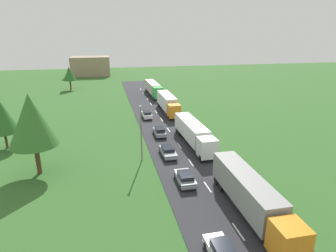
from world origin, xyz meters
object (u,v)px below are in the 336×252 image
car_fifth (147,114)px  tree_birch (1,116)px  truck_lead (251,195)px  truck_third (168,103)px  car_fourth (160,131)px  truck_second (194,132)px  tree_maple (32,120)px  truck_fourth (153,88)px  tree_oak (69,74)px  car_third (168,151)px  lamppost_second (141,130)px  car_second (185,178)px  distant_building (91,66)px

car_fifth → tree_birch: 26.42m
truck_lead → truck_third: truck_third is taller
car_fourth → car_fifth: bearing=93.1°
car_fifth → truck_lead: bearing=-81.9°
truck_second → tree_maple: 23.09m
truck_fourth → tree_oak: size_ratio=2.10×
truck_fourth → tree_maple: (-22.07, -43.39, 4.94)m
tree_maple → truck_lead: bearing=-31.9°
truck_second → car_fifth: (-5.09, 16.11, -1.20)m
truck_third → truck_second: bearing=-90.7°
car_third → lamppost_second: bearing=-170.1°
car_fifth → lamppost_second: (-3.69, -20.23, 3.61)m
car_fifth → tree_oak: tree_oak is taller
truck_lead → car_fifth: (-4.95, 34.75, -1.32)m
car_second → tree_birch: (-23.90, 16.46, 4.41)m
car_second → car_fifth: (-0.43, 27.76, 0.05)m
car_fourth → distant_building: distant_building is taller
car_fourth → tree_maple: bearing=-149.9°
car_second → car_fifth: bearing=90.9°
car_second → tree_maple: bearing=159.2°
car_second → tree_oak: size_ratio=0.57×
car_second → tree_oak: 66.83m
truck_lead → car_second: truck_lead is taller
truck_fourth → distant_building: distant_building is taller
truck_second → car_third: size_ratio=3.16×
truck_third → car_third: truck_third is taller
truck_second → car_fifth: 16.94m
car_third → car_fourth: car_fourth is taller
truck_lead → tree_maple: (-21.83, 13.58, 4.88)m
truck_second → tree_birch: tree_birch is taller
truck_second → lamppost_second: lamppost_second is taller
truck_third → truck_lead: bearing=-90.5°
car_third → tree_maple: (-17.05, -1.61, 6.26)m
truck_third → car_second: truck_third is taller
truck_fourth → lamppost_second: size_ratio=1.88×
car_fifth → truck_third: bearing=35.3°
truck_fourth → car_second: bearing=-95.5°
truck_third → tree_birch: 32.64m
truck_third → tree_oak: 40.43m
truck_third → car_fifth: 6.65m
truck_fourth → distant_building: size_ratio=0.96×
car_second → car_fourth: 16.69m
truck_lead → tree_oak: bearing=108.5°
truck_second → car_second: truck_second is taller
lamppost_second → distant_building: bearing=96.4°
distant_building → car_third: bearing=-81.0°
truck_third → lamppost_second: (-9.01, -24.00, 2.26)m
car_fifth → tree_birch: (-23.48, -11.30, 4.36)m
lamppost_second → distant_building: 89.09m
truck_lead → car_second: size_ratio=3.53×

